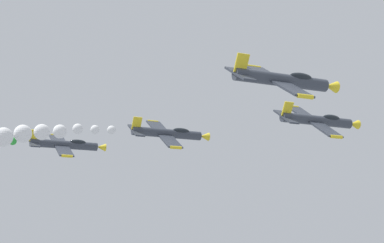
# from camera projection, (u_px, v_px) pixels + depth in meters

# --- Properties ---
(airplane_lead) EXTENTS (8.28, 10.35, 5.40)m
(airplane_lead) POSITION_uv_depth(u_px,v_px,m) (318.00, 120.00, 66.32)
(airplane_lead) COLOR #333842
(airplane_left_inner) EXTENTS (8.43, 10.35, 5.15)m
(airplane_left_inner) POSITION_uv_depth(u_px,v_px,m) (168.00, 133.00, 73.99)
(airplane_left_inner) COLOR #333842
(airplane_right_inner) EXTENTS (8.43, 10.35, 5.15)m
(airplane_right_inner) POSITION_uv_depth(u_px,v_px,m) (283.00, 80.00, 50.82)
(airplane_right_inner) COLOR #333842
(airplane_left_outer) EXTENTS (8.71, 10.35, 4.60)m
(airplane_left_outer) POSITION_uv_depth(u_px,v_px,m) (65.00, 145.00, 80.15)
(airplane_left_outer) COLOR #333842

